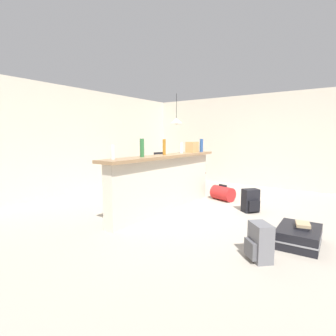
# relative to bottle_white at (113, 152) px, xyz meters

# --- Properties ---
(ground_plane) EXTENTS (13.00, 13.00, 0.05)m
(ground_plane) POSITION_rel_bottle_white_xyz_m (1.65, -0.47, -1.17)
(ground_plane) COLOR #ADA393
(wall_back) EXTENTS (6.60, 0.10, 2.50)m
(wall_back) POSITION_rel_bottle_white_xyz_m (1.65, 2.58, 0.11)
(wall_back) COLOR beige
(wall_back) RESTS_ON ground_plane
(wall_right) EXTENTS (0.10, 6.00, 2.50)m
(wall_right) POSITION_rel_bottle_white_xyz_m (4.70, -0.17, 0.11)
(wall_right) COLOR beige
(wall_right) RESTS_ON ground_plane
(partition_half_wall) EXTENTS (2.80, 0.20, 0.98)m
(partition_half_wall) POSITION_rel_bottle_white_xyz_m (1.22, -0.06, -0.65)
(partition_half_wall) COLOR beige
(partition_half_wall) RESTS_ON ground_plane
(bar_countertop) EXTENTS (2.96, 0.40, 0.05)m
(bar_countertop) POSITION_rel_bottle_white_xyz_m (1.22, -0.06, -0.13)
(bar_countertop) COLOR #93704C
(bar_countertop) RESTS_ON partition_half_wall
(bottle_white) EXTENTS (0.06, 0.06, 0.22)m
(bottle_white) POSITION_rel_bottle_white_xyz_m (0.00, 0.00, 0.00)
(bottle_white) COLOR silver
(bottle_white) RESTS_ON bar_countertop
(bottle_green) EXTENTS (0.07, 0.07, 0.30)m
(bottle_green) POSITION_rel_bottle_white_xyz_m (0.59, -0.04, 0.04)
(bottle_green) COLOR #2D6B38
(bottle_green) RESTS_ON bar_countertop
(bottle_amber) EXTENTS (0.06, 0.06, 0.28)m
(bottle_amber) POSITION_rel_bottle_white_xyz_m (1.22, -0.03, 0.03)
(bottle_amber) COLOR #9E661E
(bottle_amber) RESTS_ON bar_countertop
(bottle_clear) EXTENTS (0.06, 0.06, 0.21)m
(bottle_clear) POSITION_rel_bottle_white_xyz_m (1.81, -0.02, -0.00)
(bottle_clear) COLOR silver
(bottle_clear) RESTS_ON bar_countertop
(bottle_blue) EXTENTS (0.07, 0.07, 0.28)m
(bottle_blue) POSITION_rel_bottle_white_xyz_m (2.44, -0.14, 0.03)
(bottle_blue) COLOR #284C89
(bottle_blue) RESTS_ON bar_countertop
(grocery_bag) EXTENTS (0.26, 0.18, 0.22)m
(grocery_bag) POSITION_rel_bottle_white_xyz_m (2.18, -0.06, 0.00)
(grocery_bag) COLOR tan
(grocery_bag) RESTS_ON bar_countertop
(dining_table) EXTENTS (1.10, 0.80, 0.74)m
(dining_table) POSITION_rel_bottle_white_xyz_m (3.23, 1.09, -0.49)
(dining_table) COLOR #4C331E
(dining_table) RESTS_ON ground_plane
(dining_chair_near_partition) EXTENTS (0.40, 0.40, 0.93)m
(dining_chair_near_partition) POSITION_rel_bottle_white_xyz_m (3.18, 0.50, -0.63)
(dining_chair_near_partition) COLOR black
(dining_chair_near_partition) RESTS_ON ground_plane
(dining_chair_far_side) EXTENTS (0.47, 0.47, 0.93)m
(dining_chair_far_side) POSITION_rel_bottle_white_xyz_m (3.22, 1.68, -0.63)
(dining_chair_far_side) COLOR black
(dining_chair_far_side) RESTS_ON ground_plane
(pendant_lamp) EXTENTS (0.34, 0.34, 0.83)m
(pendant_lamp) POSITION_rel_bottle_white_xyz_m (3.32, 1.11, 0.64)
(pendant_lamp) COLOR black
(suitcase_flat_black) EXTENTS (0.84, 0.52, 0.22)m
(suitcase_flat_black) POSITION_rel_bottle_white_xyz_m (0.93, -2.36, -1.03)
(suitcase_flat_black) COLOR black
(suitcase_flat_black) RESTS_ON ground_plane
(backpack_black) EXTENTS (0.34, 0.33, 0.42)m
(backpack_black) POSITION_rel_bottle_white_xyz_m (2.01, -1.39, -0.94)
(backpack_black) COLOR black
(backpack_black) RESTS_ON ground_plane
(backpack_grey) EXTENTS (0.34, 0.34, 0.42)m
(backpack_grey) POSITION_rel_bottle_white_xyz_m (0.20, -2.08, -0.94)
(backpack_grey) COLOR slate
(backpack_grey) RESTS_ON ground_plane
(duffel_bag_red) EXTENTS (0.44, 0.55, 0.34)m
(duffel_bag_red) POSITION_rel_bottle_white_xyz_m (2.55, -0.61, -0.99)
(duffel_bag_red) COLOR red
(duffel_bag_red) RESTS_ON ground_plane
(book_stack) EXTENTS (0.25, 0.21, 0.07)m
(book_stack) POSITION_rel_bottle_white_xyz_m (0.94, -2.40, -0.89)
(book_stack) COLOR black
(book_stack) RESTS_ON suitcase_flat_black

